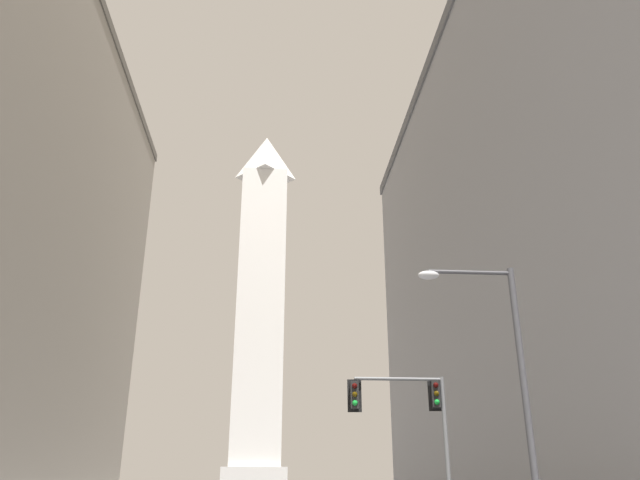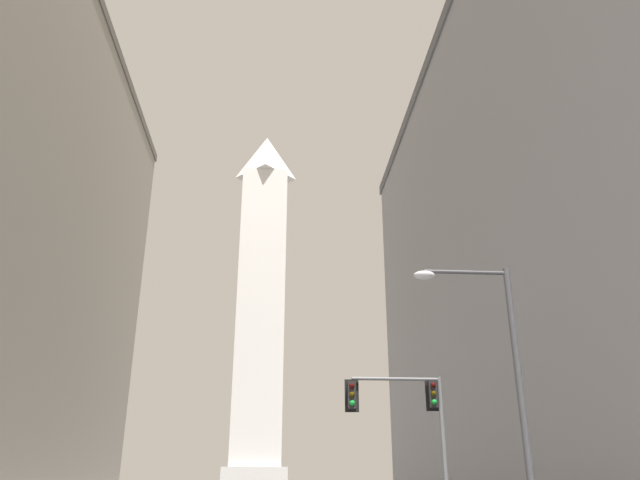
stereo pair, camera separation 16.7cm
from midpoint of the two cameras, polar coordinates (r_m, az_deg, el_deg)
obelisk at (r=100.99m, az=-5.36°, el=-6.09°), size 9.32×9.32×60.30m
traffic_light_mid_right at (r=26.55m, az=8.40°, el=-15.38°), size 4.13×0.52×6.02m
street_lamp at (r=18.86m, az=16.51°, el=-11.18°), size 2.95×0.36×7.89m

